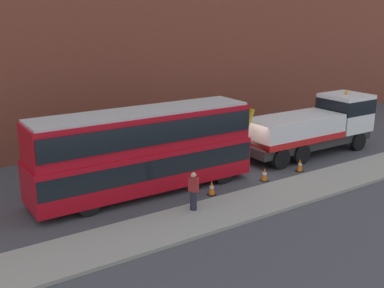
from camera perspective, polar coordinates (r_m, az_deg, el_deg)
name	(u,v)px	position (r m, az deg, el deg)	size (l,w,h in m)	color
ground_plane	(241,169)	(26.32, 5.99, -2.99)	(120.00, 120.00, 0.00)	#424247
near_kerb	(296,190)	(23.43, 12.58, -5.52)	(60.00, 2.80, 0.15)	gray
building_facade	(164,18)	(31.67, -3.46, 15.11)	(60.00, 1.50, 16.00)	brown
recovery_tow_truck	(315,125)	(29.54, 14.69, 2.21)	(10.15, 2.73, 3.67)	#2D2D2D
double_decker_bus	(144,148)	(22.25, -5.84, -0.49)	(11.07, 2.66, 4.06)	#B70C19
pedestrian_onlooker	(194,192)	(20.25, 0.19, -5.81)	(0.43, 0.48, 1.71)	#232333
traffic_cone_near_bus	(212,188)	(22.43, 2.41, -5.39)	(0.36, 0.36, 0.72)	orange
traffic_cone_midway	(264,175)	(24.50, 8.81, -3.70)	(0.36, 0.36, 0.72)	orange
traffic_cone_near_truck	(300,165)	(26.31, 12.99, -2.55)	(0.36, 0.36, 0.72)	orange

